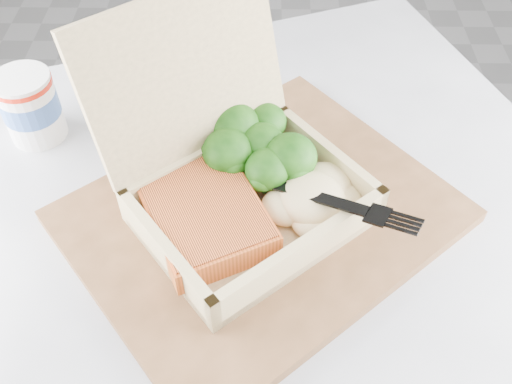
{
  "coord_description": "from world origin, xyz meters",
  "views": [
    {
      "loc": [
        -0.29,
        -0.07,
        1.16
      ],
      "look_at": [
        -0.3,
        0.3,
        0.75
      ],
      "focal_mm": 40.0,
      "sensor_mm": 36.0,
      "label": 1
    }
  ],
  "objects_px": {
    "cafe_table": "(265,318)",
    "serving_tray": "(261,216)",
    "paper_cup": "(30,105)",
    "takeout_container": "(231,166)"
  },
  "relations": [
    {
      "from": "cafe_table",
      "to": "serving_tray",
      "type": "xyz_separation_m",
      "value": [
        -0.01,
        0.01,
        0.19
      ]
    },
    {
      "from": "cafe_table",
      "to": "takeout_container",
      "type": "xyz_separation_m",
      "value": [
        -0.04,
        0.03,
        0.24
      ]
    },
    {
      "from": "cafe_table",
      "to": "paper_cup",
      "type": "distance_m",
      "value": 0.38
    },
    {
      "from": "paper_cup",
      "to": "cafe_table",
      "type": "bearing_deg",
      "value": -27.77
    },
    {
      "from": "serving_tray",
      "to": "paper_cup",
      "type": "xyz_separation_m",
      "value": [
        -0.26,
        0.13,
        0.04
      ]
    },
    {
      "from": "serving_tray",
      "to": "takeout_container",
      "type": "xyz_separation_m",
      "value": [
        -0.03,
        0.02,
        0.06
      ]
    },
    {
      "from": "takeout_container",
      "to": "paper_cup",
      "type": "relative_size",
      "value": 3.54
    },
    {
      "from": "cafe_table",
      "to": "serving_tray",
      "type": "distance_m",
      "value": 0.19
    },
    {
      "from": "cafe_table",
      "to": "takeout_container",
      "type": "height_order",
      "value": "takeout_container"
    },
    {
      "from": "serving_tray",
      "to": "cafe_table",
      "type": "bearing_deg",
      "value": -64.52
    }
  ]
}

